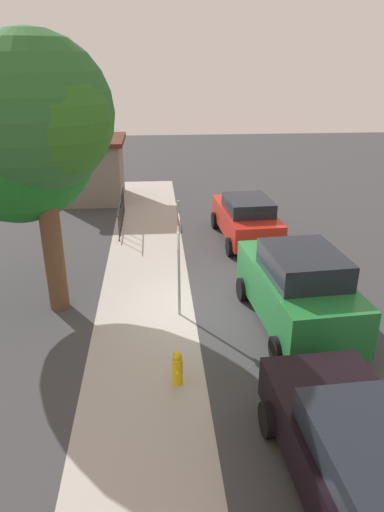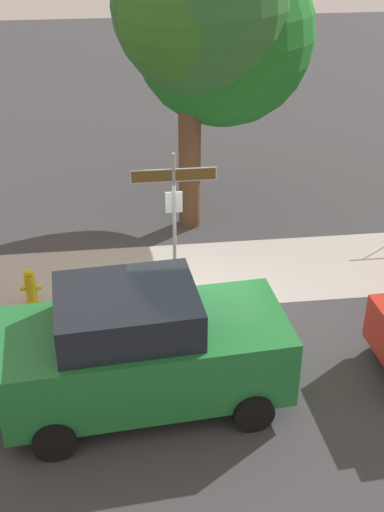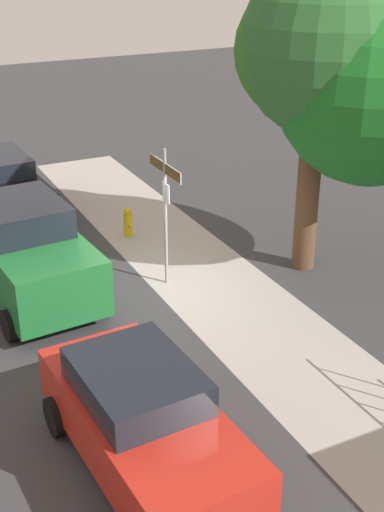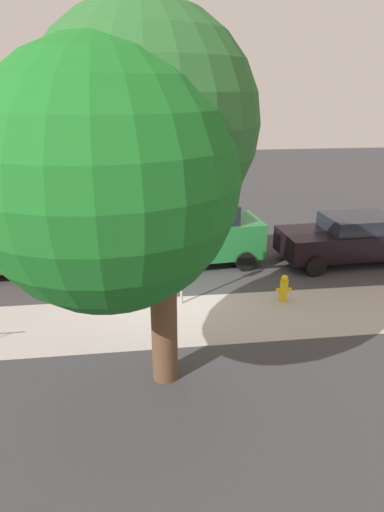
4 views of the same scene
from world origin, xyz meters
name	(u,v)px [view 2 (image 2 of 4)]	position (x,y,z in m)	size (l,w,h in m)	color
ground_plane	(193,309)	(0.00, 0.00, 0.00)	(60.00, 60.00, 0.00)	#38383A
sidewalk_strip	(277,268)	(2.00, 1.30, 0.00)	(24.00, 2.60, 0.00)	#A9A29B
street_sign	(174,203)	(-0.31, 0.40, 2.14)	(1.57, 0.07, 3.11)	#9EA0A5
shade_tree	(210,21)	(0.84, 3.98, 4.67)	(4.54, 4.66, 6.94)	brown
car_green	(143,349)	(-1.08, -2.47, 1.04)	(4.52, 2.39, 2.11)	#1F6F32
fire_hydrant	(31,286)	(-3.15, 0.60, 0.38)	(0.42, 0.22, 0.78)	yellow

